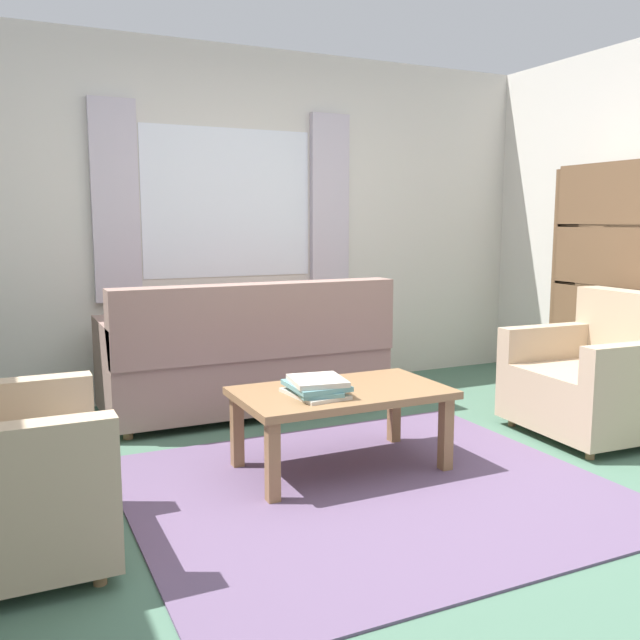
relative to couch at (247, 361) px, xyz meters
name	(u,v)px	position (x,y,z in m)	size (l,w,h in m)	color
ground_plane	(371,491)	(0.09, -1.58, -0.37)	(6.24, 6.24, 0.00)	#476B56
wall_back	(226,223)	(0.09, 0.68, 0.93)	(5.32, 0.12, 2.60)	silver
window_with_curtains	(229,203)	(0.09, 0.60, 1.08)	(1.98, 0.07, 1.40)	white
area_rug	(371,490)	(0.09, -1.58, -0.36)	(2.30, 2.03, 0.01)	#604C6B
couch	(247,361)	(0.00, 0.00, 0.00)	(1.90, 0.82, 0.92)	gray
armchair_right	(600,378)	(1.82, -1.38, -0.01)	(0.86, 0.88, 0.88)	tan
coffee_table	(341,400)	(0.09, -1.25, 0.01)	(1.10, 0.64, 0.44)	olive
book_stack_on_table	(316,387)	(-0.09, -1.31, 0.12)	(0.30, 0.36, 0.09)	beige
bookshelf	(615,283)	(2.43, -0.91, 0.51)	(0.30, 0.94, 1.72)	brown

